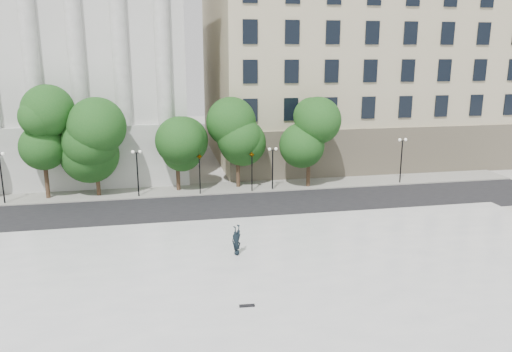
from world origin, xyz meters
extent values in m
plane|color=beige|center=(0.00, 0.00, 0.00)|extent=(160.00, 160.00, 0.00)
cube|color=white|center=(0.00, 3.00, 0.23)|extent=(44.00, 22.00, 0.45)
cube|color=black|center=(0.00, 18.00, 0.01)|extent=(60.00, 8.00, 0.02)
cube|color=gray|center=(0.00, 24.00, 0.06)|extent=(60.00, 4.00, 0.12)
cube|color=silver|center=(-17.00, 39.00, 12.50)|extent=(30.00, 26.00, 25.00)
cube|color=tan|center=(20.00, 39.00, 10.50)|extent=(36.00, 26.00, 21.00)
cylinder|color=black|center=(-1.26, 22.30, 1.75)|extent=(0.10, 0.10, 3.50)
imported|color=black|center=(-1.26, 22.30, 3.86)|extent=(0.81, 1.81, 0.71)
cylinder|color=black|center=(3.47, 22.30, 1.75)|extent=(0.10, 0.10, 3.50)
imported|color=black|center=(3.47, 22.30, 3.88)|extent=(0.41, 1.89, 0.76)
imported|color=black|center=(-0.33, 7.08, 0.71)|extent=(1.67, 1.92, 0.51)
cube|color=black|center=(-0.83, 0.69, 0.49)|extent=(0.76, 0.23, 0.08)
cylinder|color=#382619|center=(-14.40, 23.55, 1.59)|extent=(0.36, 0.36, 3.18)
sphere|color=#154917|center=(-14.40, 23.55, 5.91)|extent=(4.07, 4.07, 4.07)
cylinder|color=#382619|center=(-10.16, 23.59, 1.29)|extent=(0.36, 0.36, 2.58)
sphere|color=#154917|center=(-10.16, 23.59, 4.78)|extent=(4.30, 4.30, 4.30)
cylinder|color=#382619|center=(-3.12, 24.02, 1.29)|extent=(0.36, 0.36, 2.58)
sphere|color=#154917|center=(-3.12, 24.02, 4.79)|extent=(4.14, 4.14, 4.14)
cylinder|color=#382619|center=(2.47, 24.09, 1.48)|extent=(0.36, 0.36, 2.96)
sphere|color=#154917|center=(2.47, 24.09, 5.49)|extent=(3.92, 3.92, 3.92)
cylinder|color=#382619|center=(9.01, 22.98, 1.34)|extent=(0.36, 0.36, 2.67)
sphere|color=#154917|center=(9.01, 22.98, 4.96)|extent=(3.68, 3.68, 3.68)
cylinder|color=black|center=(-17.69, 22.60, 2.12)|extent=(0.12, 0.12, 4.25)
sphere|color=white|center=(-17.39, 22.60, 4.35)|extent=(0.28, 0.28, 0.28)
cylinder|color=black|center=(-6.66, 22.60, 2.00)|extent=(0.12, 0.12, 4.00)
cube|color=black|center=(-6.66, 22.60, 4.00)|extent=(0.60, 0.06, 0.06)
sphere|color=white|center=(-6.96, 22.60, 4.10)|extent=(0.28, 0.28, 0.28)
sphere|color=white|center=(-6.36, 22.60, 4.10)|extent=(0.28, 0.28, 0.28)
cylinder|color=black|center=(5.46, 22.60, 1.90)|extent=(0.12, 0.12, 3.80)
cube|color=black|center=(5.46, 22.60, 3.80)|extent=(0.60, 0.06, 0.06)
sphere|color=white|center=(5.16, 22.60, 3.90)|extent=(0.28, 0.28, 0.28)
sphere|color=white|center=(5.76, 22.60, 3.90)|extent=(0.28, 0.28, 0.28)
cylinder|color=black|center=(18.22, 22.60, 2.12)|extent=(0.12, 0.12, 4.24)
cube|color=black|center=(18.22, 22.60, 4.24)|extent=(0.60, 0.06, 0.06)
sphere|color=white|center=(17.92, 22.60, 4.34)|extent=(0.28, 0.28, 0.28)
sphere|color=white|center=(18.52, 22.60, 4.34)|extent=(0.28, 0.28, 0.28)
camera|label=1|loc=(-4.62, -20.95, 12.40)|focal=35.00mm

